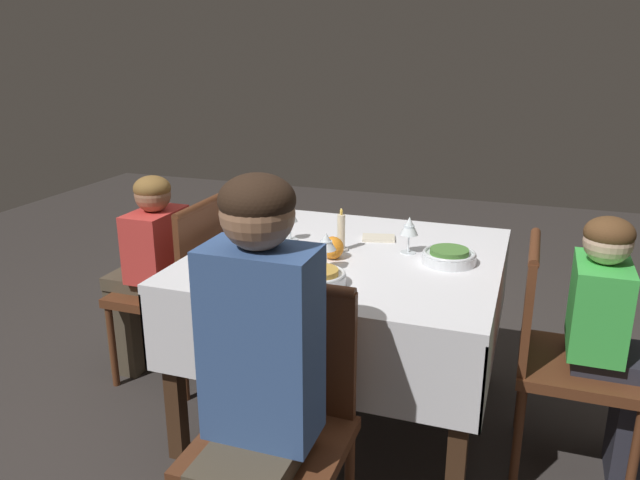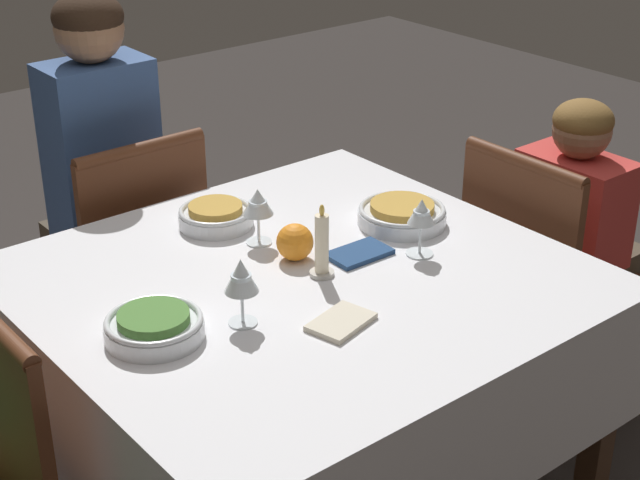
{
  "view_description": "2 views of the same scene",
  "coord_description": "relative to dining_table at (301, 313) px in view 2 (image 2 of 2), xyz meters",
  "views": [
    {
      "loc": [
        0.66,
        -2.23,
        1.53
      ],
      "look_at": [
        -0.09,
        -0.07,
        0.8
      ],
      "focal_mm": 35.0,
      "sensor_mm": 36.0,
      "label": 1
    },
    {
      "loc": [
        1.2,
        1.54,
        1.77
      ],
      "look_at": [
        -0.05,
        0.0,
        0.8
      ],
      "focal_mm": 55.0,
      "sensor_mm": 36.0,
      "label": 2
    }
  ],
  "objects": [
    {
      "name": "dining_table",
      "position": [
        0.0,
        0.0,
        0.0
      ],
      "size": [
        1.18,
        1.11,
        0.73
      ],
      "color": "silver",
      "rests_on": "ground_plane"
    },
    {
      "name": "chair_south",
      "position": [
        0.03,
        -0.78,
        -0.15
      ],
      "size": [
        0.42,
        0.43,
        0.86
      ],
      "color": "#562D19",
      "rests_on": "ground_plane"
    },
    {
      "name": "chair_west",
      "position": [
        -0.82,
        0.05,
        -0.15
      ],
      "size": [
        0.43,
        0.42,
        0.86
      ],
      "rotation": [
        0.0,
        0.0,
        -1.57
      ],
      "color": "#562D19",
      "rests_on": "ground_plane"
    },
    {
      "name": "person_adult_denim",
      "position": [
        0.03,
        -0.93,
        0.06
      ],
      "size": [
        0.3,
        0.34,
        1.22
      ],
      "color": "#4C4233",
      "rests_on": "ground_plane"
    },
    {
      "name": "person_child_red",
      "position": [
        -0.98,
        0.05,
        -0.1
      ],
      "size": [
        0.33,
        0.3,
        0.96
      ],
      "rotation": [
        0.0,
        0.0,
        -1.57
      ],
      "color": "#4C4233",
      "rests_on": "ground_plane"
    },
    {
      "name": "bowl_south",
      "position": [
        0.0,
        -0.34,
        0.12
      ],
      "size": [
        0.19,
        0.19,
        0.06
      ],
      "color": "silver",
      "rests_on": "dining_table"
    },
    {
      "name": "wine_glass_south",
      "position": [
        -0.02,
        -0.2,
        0.2
      ],
      "size": [
        0.07,
        0.07,
        0.14
      ],
      "color": "white",
      "rests_on": "dining_table"
    },
    {
      "name": "bowl_east",
      "position": [
        0.39,
        0.02,
        0.12
      ],
      "size": [
        0.2,
        0.2,
        0.06
      ],
      "color": "silver",
      "rests_on": "dining_table"
    },
    {
      "name": "wine_glass_east",
      "position": [
        0.22,
        0.09,
        0.2
      ],
      "size": [
        0.07,
        0.07,
        0.15
      ],
      "color": "white",
      "rests_on": "dining_table"
    },
    {
      "name": "bowl_west",
      "position": [
        -0.37,
        -0.06,
        0.12
      ],
      "size": [
        0.22,
        0.22,
        0.06
      ],
      "color": "silver",
      "rests_on": "dining_table"
    },
    {
      "name": "wine_glass_west",
      "position": [
        -0.28,
        0.09,
        0.2
      ],
      "size": [
        0.07,
        0.07,
        0.14
      ],
      "color": "white",
      "rests_on": "dining_table"
    },
    {
      "name": "candle_centerpiece",
      "position": [
        -0.04,
        0.03,
        0.16
      ],
      "size": [
        0.06,
        0.06,
        0.17
      ],
      "color": "beige",
      "rests_on": "dining_table"
    },
    {
      "name": "orange_fruit",
      "position": [
        -0.04,
        -0.07,
        0.14
      ],
      "size": [
        0.09,
        0.09,
        0.09
      ],
      "primitive_type": "sphere",
      "color": "orange",
      "rests_on": "dining_table"
    },
    {
      "name": "napkin_red_folded",
      "position": [
        -0.17,
        0.01,
        0.1
      ],
      "size": [
        0.15,
        0.09,
        0.01
      ],
      "rotation": [
        0.0,
        0.0,
        -0.02
      ],
      "color": "navy",
      "rests_on": "dining_table"
    },
    {
      "name": "napkin_spare_side",
      "position": [
        0.07,
        0.22,
        0.1
      ],
      "size": [
        0.15,
        0.12,
        0.01
      ],
      "rotation": [
        0.0,
        0.0,
        0.24
      ],
      "color": "beige",
      "rests_on": "dining_table"
    }
  ]
}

